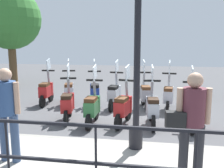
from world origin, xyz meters
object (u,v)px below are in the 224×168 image
object	(u,v)px
scooter_near_1	(152,108)
scooter_far_2	(114,94)
pedestrian_with_bag	(192,118)
tree_large	(10,19)
scooter_far_1	(145,94)
scooter_near_2	(123,107)
scooter_far_3	(95,92)
scooter_far_5	(46,90)
scooter_near_3	(92,107)
scooter_far_4	(69,91)
lamp_post_near	(137,56)
pedestrian_distant	(7,108)
scooter_near_4	(68,103)
scooter_near_0	(191,110)
scooter_far_0	(168,95)

from	to	relation	value
scooter_near_1	scooter_far_2	xyz separation A→B (m)	(1.48, 1.19, 0.00)
pedestrian_with_bag	tree_large	distance (m)	10.60
scooter_far_1	scooter_near_2	bearing A→B (deg)	152.51
scooter_far_3	scooter_far_5	xyz separation A→B (m)	(-0.06, 1.67, 0.00)
scooter_near_3	scooter_far_3	distance (m)	1.85
scooter_far_2	scooter_far_5	xyz separation A→B (m)	(0.13, 2.35, 0.00)
scooter_far_3	scooter_far_4	xyz separation A→B (m)	(0.00, 0.89, 0.00)
scooter_far_5	scooter_far_4	bearing A→B (deg)	-89.44
lamp_post_near	tree_large	world-z (taller)	tree_large
pedestrian_distant	scooter_near_4	world-z (taller)	pedestrian_distant
tree_large	scooter_far_2	world-z (taller)	tree_large
scooter_near_0	scooter_near_4	distance (m)	3.22
scooter_near_2	scooter_far_1	world-z (taller)	same
scooter_near_2	scooter_far_1	distance (m)	1.73
scooter_far_3	scooter_far_2	bearing A→B (deg)	-119.02
pedestrian_with_bag	scooter_far_4	size ratio (longest dim) A/B	1.03
pedestrian_with_bag	scooter_far_4	world-z (taller)	pedestrian_with_bag
scooter_near_3	scooter_far_0	size ratio (longest dim) A/B	1.00
scooter_far_1	scooter_far_3	xyz separation A→B (m)	(0.05, 1.65, 0.00)
lamp_post_near	tree_large	size ratio (longest dim) A/B	0.86
tree_large	scooter_far_2	distance (m)	6.94
scooter_near_1	scooter_far_1	xyz separation A→B (m)	(1.62, 0.23, 0.00)
scooter_far_2	lamp_post_near	bearing A→B (deg)	-158.44
lamp_post_near	pedestrian_distant	distance (m)	2.38
pedestrian_distant	scooter_far_2	world-z (taller)	pedestrian_distant
scooter_near_4	scooter_far_0	bearing A→B (deg)	-73.90
scooter_far_0	scooter_far_5	bearing A→B (deg)	93.92
scooter_near_2	lamp_post_near	bearing A→B (deg)	-153.86
pedestrian_distant	scooter_far_0	world-z (taller)	pedestrian_distant
scooter_near_3	scooter_far_0	bearing A→B (deg)	-50.16
scooter_near_1	scooter_near_4	size ratio (longest dim) A/B	1.00
tree_large	scooter_far_3	world-z (taller)	tree_large
scooter_far_2	scooter_near_0	bearing A→B (deg)	-119.79
scooter_near_3	scooter_far_3	world-z (taller)	same
scooter_near_0	scooter_near_3	xyz separation A→B (m)	(-0.08, 2.48, 0.00)
pedestrian_with_bag	scooter_far_1	xyz separation A→B (m)	(4.27, 0.77, -0.60)
scooter_near_0	tree_large	bearing A→B (deg)	60.27
scooter_near_1	scooter_far_1	size ratio (longest dim) A/B	1.00
scooter_near_0	scooter_far_1	distance (m)	2.06
scooter_near_4	scooter_far_1	distance (m)	2.56
scooter_near_1	scooter_far_4	xyz separation A→B (m)	(1.67, 2.77, 0.00)
scooter_far_2	scooter_near_1	bearing A→B (deg)	-135.02
scooter_far_1	pedestrian_with_bag	bearing A→B (deg)	179.65
scooter_far_0	scooter_far_3	bearing A→B (deg)	91.48
scooter_near_0	scooter_near_4	size ratio (longest dim) A/B	1.00
scooter_far_5	scooter_far_1	bearing A→B (deg)	-93.65
scooter_near_1	scooter_near_3	xyz separation A→B (m)	(-0.15, 1.53, 0.00)
scooter_near_1	scooter_far_1	distance (m)	1.63
scooter_near_3	scooter_near_4	bearing A→B (deg)	74.07
scooter_near_2	scooter_far_3	bearing A→B (deg)	45.85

